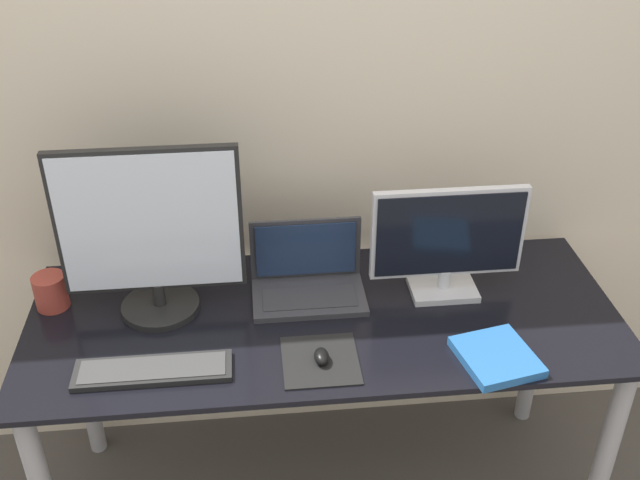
% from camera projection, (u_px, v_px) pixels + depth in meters
% --- Properties ---
extents(wall_back, '(7.00, 0.05, 2.50)m').
position_uv_depth(wall_back, '(310.00, 105.00, 2.27)').
color(wall_back, beige).
rests_on(wall_back, ground_plane).
extents(desk, '(1.72, 0.69, 0.76)m').
position_uv_depth(desk, '(324.00, 350.00, 2.24)').
color(desk, black).
rests_on(desk, ground_plane).
extents(monitor_left, '(0.51, 0.23, 0.52)m').
position_uv_depth(monitor_left, '(151.00, 234.00, 2.07)').
color(monitor_left, black).
rests_on(monitor_left, desk).
extents(monitor_right, '(0.45, 0.14, 0.35)m').
position_uv_depth(monitor_right, '(448.00, 241.00, 2.18)').
color(monitor_right, silver).
rests_on(monitor_right, desk).
extents(laptop, '(0.34, 0.21, 0.22)m').
position_uv_depth(laptop, '(308.00, 277.00, 2.25)').
color(laptop, '#333338').
rests_on(laptop, desk).
extents(keyboard, '(0.41, 0.12, 0.02)m').
position_uv_depth(keyboard, '(153.00, 370.00, 1.96)').
color(keyboard, black).
rests_on(keyboard, desk).
extents(mousepad, '(0.20, 0.21, 0.00)m').
position_uv_depth(mousepad, '(320.00, 360.00, 2.00)').
color(mousepad, black).
rests_on(mousepad, desk).
extents(mouse, '(0.04, 0.06, 0.03)m').
position_uv_depth(mouse, '(322.00, 356.00, 1.99)').
color(mouse, black).
rests_on(mouse, mousepad).
extents(book, '(0.23, 0.24, 0.03)m').
position_uv_depth(book, '(497.00, 357.00, 2.00)').
color(book, '#235B9E').
rests_on(book, desk).
extents(mug, '(0.10, 0.10, 0.10)m').
position_uv_depth(mug, '(51.00, 292.00, 2.19)').
color(mug, '#99382D').
rests_on(mug, desk).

